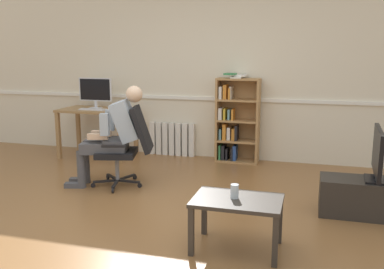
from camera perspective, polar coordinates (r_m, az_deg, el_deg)
ground_plane at (r=4.29m, az=-5.15°, el=-11.25°), size 18.00×18.00×0.00m
back_wall at (r=6.51m, az=3.12°, el=8.64°), size 12.00×0.13×2.70m
computer_desk at (r=6.74m, az=-12.69°, el=2.44°), size 1.12×0.66×0.76m
imac_monitor at (r=6.79m, az=-12.92°, el=5.79°), size 0.55×0.14×0.47m
keyboard at (r=6.60m, az=-13.24°, el=3.32°), size 0.42×0.12×0.02m
computer_mouse at (r=6.48m, az=-10.86°, el=3.33°), size 0.06×0.10×0.03m
bookshelf at (r=6.31m, az=5.82°, el=1.85°), size 0.63×0.29×1.32m
radiator at (r=6.72m, az=-2.71°, el=-0.62°), size 0.74×0.08×0.52m
office_chair at (r=5.20m, az=-8.62°, el=-1.24°), size 0.76×0.64×0.99m
person_seated at (r=5.20m, az=-10.61°, el=0.14°), size 0.97×0.54×1.23m
tv_stand at (r=4.64m, az=23.32°, el=-7.94°), size 1.04×0.40×0.38m
tv_screen at (r=4.51m, az=23.79°, el=-2.42°), size 0.22×0.77×0.52m
coffee_table at (r=3.55m, az=6.13°, el=-9.59°), size 0.73×0.49×0.44m
drinking_glass at (r=3.52m, az=5.76°, el=-7.63°), size 0.07×0.07×0.12m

